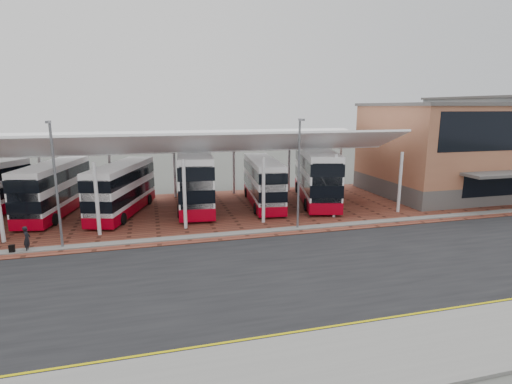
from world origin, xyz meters
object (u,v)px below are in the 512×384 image
bus_1 (54,189)px  bus_5 (316,176)px  bus_3 (195,179)px  bus_2 (122,189)px  bus_4 (263,182)px  terminal (463,149)px  pedestrian (27,239)px

bus_1 → bus_5: 22.91m
bus_3 → bus_5: (11.34, -0.95, -0.03)m
bus_1 → bus_3: (11.54, -0.11, 0.34)m
bus_2 → bus_4: bus_2 is taller
terminal → bus_5: 16.33m
bus_1 → bus_4: bus_1 is taller
pedestrian → terminal: bearing=-81.3°
pedestrian → bus_1: bearing=-1.8°
bus_2 → bus_4: 12.21m
bus_2 → pedestrian: (-5.28, -7.89, -1.28)m
bus_4 → pedestrian: 19.24m
bus_4 → pedestrian: (-17.49, -7.92, -1.27)m
terminal → bus_1: (-39.07, 1.31, -2.46)m
bus_2 → bus_5: size_ratio=0.85×
terminal → bus_3: 27.64m
terminal → pedestrian: size_ratio=11.38×
bus_2 → pedestrian: 9.58m
terminal → pedestrian: (-38.94, -7.79, -3.79)m
bus_5 → pedestrian: 24.18m
bus_2 → bus_1: bearing=-175.0°
bus_1 → bus_5: bearing=8.3°
bus_4 → bus_2: bearing=-173.2°
bus_2 → pedestrian: size_ratio=6.44×
bus_1 → pedestrian: bearing=-78.2°
bus_1 → bus_5: bus_5 is taller
terminal → bus_4: (-21.44, 0.13, -2.52)m
bus_3 → bus_4: (6.08, -1.07, -0.40)m
terminal → bus_4: terminal is taller
terminal → bus_5: terminal is taller
bus_1 → bus_3: size_ratio=0.87×
terminal → bus_2: 33.75m
terminal → bus_3: bearing=177.5°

